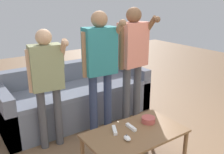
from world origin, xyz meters
TOP-DOWN VIEW (x-y plane):
  - couch at (-0.09, 1.42)m, footprint 2.18×0.83m
  - coffee_table at (-0.14, -0.02)m, footprint 1.02×0.59m
  - snack_bowl at (0.11, 0.06)m, footprint 0.15×0.15m
  - game_remote_nunchuk at (-0.30, -0.09)m, footprint 0.06×0.09m
  - player_left at (-0.70, 0.89)m, footprint 0.42×0.37m
  - player_center at (-0.05, 0.80)m, footprint 0.47×0.38m
  - player_right at (0.49, 0.81)m, footprint 0.50×0.37m
  - game_remote_wand_near at (-0.13, 0.07)m, footprint 0.05×0.16m
  - game_remote_wand_far at (-0.31, 0.11)m, footprint 0.11×0.16m

SIDE VIEW (x-z plane):
  - couch at x=-0.09m, z-range -0.09..0.70m
  - coffee_table at x=-0.14m, z-range 0.17..0.60m
  - game_remote_wand_far at x=-0.31m, z-range 0.44..0.47m
  - game_remote_wand_near at x=-0.13m, z-range 0.44..0.47m
  - game_remote_nunchuk at x=-0.30m, z-range 0.43..0.49m
  - snack_bowl at x=0.11m, z-range 0.44..0.50m
  - player_left at x=-0.70m, z-range 0.18..1.61m
  - player_center at x=-0.05m, z-range 0.21..1.80m
  - player_right at x=0.49m, z-range 0.21..1.84m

